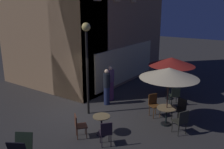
{
  "coord_description": "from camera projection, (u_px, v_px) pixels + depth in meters",
  "views": [
    {
      "loc": [
        -7.09,
        -6.33,
        4.49
      ],
      "look_at": [
        1.01,
        -0.8,
        1.73
      ],
      "focal_mm": 37.92,
      "sensor_mm": 36.0,
      "label": 1
    }
  ],
  "objects": [
    {
      "name": "ground_plane",
      "position": [
        84.0,
        115.0,
        10.3
      ],
      "size": [
        60.0,
        60.0,
        0.0
      ],
      "primitive_type": "plane",
      "color": "#353231"
    },
    {
      "name": "patio_umbrella_0",
      "position": [
        172.0,
        62.0,
        11.64
      ],
      "size": [
        2.28,
        2.28,
        2.16
      ],
      "color": "black",
      "rests_on": "ground"
    },
    {
      "name": "patio_umbrella_1",
      "position": [
        169.0,
        73.0,
        8.89
      ],
      "size": [
        2.24,
        2.24,
        2.34
      ],
      "color": "black",
      "rests_on": "ground"
    },
    {
      "name": "cafe_chair_4",
      "position": [
        180.0,
        107.0,
        9.71
      ],
      "size": [
        0.58,
        0.58,
        0.92
      ],
      "rotation": [
        0.0,
        0.0,
        2.74
      ],
      "color": "black",
      "rests_on": "ground"
    },
    {
      "name": "cafe_chair_3",
      "position": [
        181.0,
        120.0,
        8.57
      ],
      "size": [
        0.59,
        0.59,
        0.95
      ],
      "rotation": [
        0.0,
        0.0,
        1.05
      ],
      "color": "#282720",
      "rests_on": "ground"
    },
    {
      "name": "cafe_chair_6",
      "position": [
        79.0,
        124.0,
        8.39
      ],
      "size": [
        0.58,
        0.58,
        0.87
      ],
      "rotation": [
        0.0,
        0.0,
        -0.7
      ],
      "color": "brown",
      "rests_on": "ground"
    },
    {
      "name": "patron_standing_1",
      "position": [
        111.0,
        83.0,
        11.78
      ],
      "size": [
        0.37,
        0.37,
        1.76
      ],
      "rotation": [
        0.0,
        0.0,
        5.08
      ],
      "color": "#643160",
      "rests_on": "ground"
    },
    {
      "name": "cafe_table_1",
      "position": [
        166.0,
        112.0,
        9.32
      ],
      "size": [
        0.77,
        0.77,
        0.73
      ],
      "color": "black",
      "rests_on": "ground"
    },
    {
      "name": "cafe_building",
      "position": [
        90.0,
        21.0,
        13.98
      ],
      "size": [
        8.96,
        6.73,
        7.52
      ],
      "color": "#A9805A",
      "rests_on": "ground"
    },
    {
      "name": "cafe_table_0",
      "position": [
        170.0,
        88.0,
        12.01
      ],
      "size": [
        0.73,
        0.73,
        0.78
      ],
      "color": "black",
      "rests_on": "ground"
    },
    {
      "name": "cafe_chair_5",
      "position": [
        106.0,
        131.0,
        7.84
      ],
      "size": [
        0.55,
        0.55,
        0.9
      ],
      "rotation": [
        0.0,
        0.0,
        0.82
      ],
      "color": "#281C27",
      "rests_on": "ground"
    },
    {
      "name": "cafe_table_2",
      "position": [
        102.0,
        122.0,
        8.61
      ],
      "size": [
        0.63,
        0.63,
        0.73
      ],
      "color": "black",
      "rests_on": "ground"
    },
    {
      "name": "street_lamp_near_corner",
      "position": [
        87.0,
        49.0,
        9.68
      ],
      "size": [
        0.35,
        0.35,
        3.94
      ],
      "color": "black",
      "rests_on": "ground"
    },
    {
      "name": "cafe_chair_2",
      "position": [
        154.0,
        103.0,
        10.09
      ],
      "size": [
        0.56,
        0.56,
        0.97
      ],
      "rotation": [
        0.0,
        0.0,
        -2.12
      ],
      "color": "#5D3415",
      "rests_on": "ground"
    },
    {
      "name": "patron_standing_0",
      "position": [
        107.0,
        87.0,
        11.21
      ],
      "size": [
        0.33,
        0.33,
        1.75
      ],
      "rotation": [
        0.0,
        0.0,
        2.83
      ],
      "color": "#1F284C",
      "rests_on": "ground"
    },
    {
      "name": "cafe_chair_0",
      "position": [
        170.0,
        84.0,
        12.76
      ],
      "size": [
        0.53,
        0.53,
        0.91
      ],
      "rotation": [
        0.0,
        0.0,
        -2.77
      ],
      "color": "brown",
      "rests_on": "ground"
    },
    {
      "name": "cafe_chair_1",
      "position": [
        175.0,
        95.0,
        11.18
      ],
      "size": [
        0.57,
        0.57,
        0.87
      ],
      "rotation": [
        0.0,
        0.0,
        0.65
      ],
      "color": "black",
      "rests_on": "ground"
    }
  ]
}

